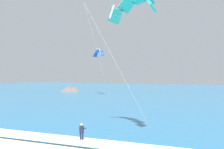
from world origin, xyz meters
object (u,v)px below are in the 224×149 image
object	(u,v)px
surfboard	(82,142)
kite_primary	(134,4)
kitesurfer	(82,132)
kite_distant	(99,52)

from	to	relation	value
surfboard	kite_primary	bearing A→B (deg)	52.41
surfboard	kitesurfer	size ratio (longest dim) A/B	0.86
surfboard	kite_distant	bearing A→B (deg)	112.21
kite_distant	kite_primary	bearing A→B (deg)	-61.29
kitesurfer	kite_distant	world-z (taller)	kite_distant
surfboard	kitesurfer	distance (m)	0.91
kitesurfer	kite_distant	distance (m)	47.22
kitesurfer	kite_distant	xyz separation A→B (m)	(-17.35, 42.46, 11.21)
kite_primary	kite_distant	world-z (taller)	kite_primary
surfboard	kite_primary	size ratio (longest dim) A/B	0.11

